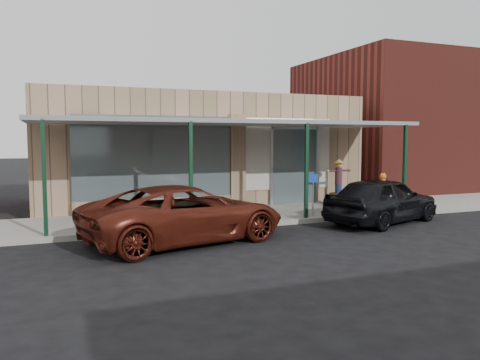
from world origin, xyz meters
name	(u,v)px	position (x,y,z in m)	size (l,w,h in m)	color
ground	(285,242)	(0.00, 0.00, 0.00)	(120.00, 120.00, 0.00)	black
sidewalk	(234,217)	(0.00, 3.60, 0.07)	(40.00, 3.20, 0.15)	gray
storefront	(194,150)	(0.00, 8.16, 2.09)	(12.00, 6.25, 4.20)	#A07C62
awning	(234,124)	(0.00, 3.56, 3.01)	(12.00, 3.00, 3.04)	gray
block_buildings_near	(231,111)	(2.01, 9.20, 3.77)	(61.00, 8.00, 8.00)	maroon
barrel_scarecrow	(338,189)	(4.30, 4.19, 0.72)	(1.02, 0.74, 1.68)	brown
barrel_pumpkin	(137,210)	(-2.99, 3.86, 0.42)	(0.68, 0.68, 0.77)	brown
handicap_sign	(313,189)	(2.19, 2.40, 1.00)	(0.26, 0.10, 1.32)	gray
parked_sedan	(383,200)	(3.91, 1.23, 0.71)	(4.48, 2.95, 1.47)	black
car_maroon	(186,214)	(-2.29, 0.88, 0.71)	(2.34, 5.07, 1.41)	#541B10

